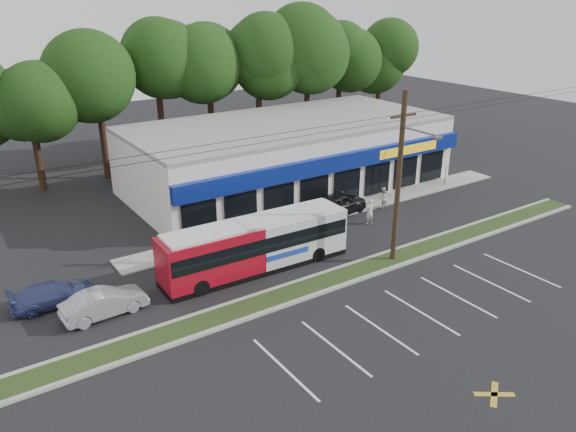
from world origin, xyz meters
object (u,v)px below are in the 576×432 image
(car_silver, at_px, (104,303))
(car_blue, at_px, (53,294))
(car_dark, at_px, (338,204))
(lamp_post, at_px, (400,164))
(sign_post, at_px, (446,168))
(pedestrian_a, at_px, (370,212))
(metrobus, at_px, (256,244))
(utility_pole, at_px, (398,174))
(pedestrian_b, at_px, (383,198))

(car_silver, xyz_separation_m, car_blue, (-1.85, 2.43, -0.07))
(car_dark, bearing_deg, lamp_post, -98.10)
(sign_post, distance_m, pedestrian_a, 10.76)
(car_silver, distance_m, pedestrian_a, 18.62)
(sign_post, distance_m, metrobus, 20.69)
(utility_pole, xyz_separation_m, metrobus, (-7.12, 3.57, -3.82))
(lamp_post, xyz_separation_m, pedestrian_b, (-2.61, -1.05, -1.88))
(car_silver, relative_size, car_blue, 0.99)
(car_blue, bearing_deg, pedestrian_b, -89.60)
(car_dark, height_order, pedestrian_a, pedestrian_a)
(metrobus, distance_m, pedestrian_b, 13.10)
(sign_post, height_order, pedestrian_a, sign_post)
(sign_post, relative_size, car_blue, 0.53)
(lamp_post, relative_size, sign_post, 1.91)
(utility_pole, height_order, pedestrian_b, utility_pole)
(metrobus, height_order, pedestrian_b, metrobus)
(sign_post, bearing_deg, lamp_post, 177.42)
(car_blue, height_order, pedestrian_a, pedestrian_a)
(utility_pole, xyz_separation_m, car_silver, (-15.80, 3.50, -4.73))
(sign_post, xyz_separation_m, metrobus, (-20.28, -4.08, 0.03))
(lamp_post, xyz_separation_m, pedestrian_a, (-5.42, -2.80, -1.79))
(pedestrian_a, bearing_deg, car_blue, -2.11)
(lamp_post, xyz_separation_m, car_blue, (-25.82, -1.94, -2.06))
(utility_pole, bearing_deg, car_blue, 161.42)
(lamp_post, height_order, pedestrian_a, lamp_post)
(car_dark, bearing_deg, metrobus, 102.84)
(metrobus, distance_m, car_silver, 8.73)
(lamp_post, xyz_separation_m, metrobus, (-15.28, -4.30, -1.08))
(car_blue, relative_size, pedestrian_b, 2.65)
(sign_post, bearing_deg, car_dark, -179.62)
(sign_post, height_order, car_silver, sign_post)
(metrobus, bearing_deg, pedestrian_b, 15.77)
(lamp_post, xyz_separation_m, car_dark, (-6.18, -0.30, -1.86))
(sign_post, bearing_deg, pedestrian_b, -173.80)
(car_blue, bearing_deg, sign_post, -88.61)
(sign_post, relative_size, metrobus, 0.20)
(utility_pole, distance_m, pedestrian_a, 7.33)
(lamp_post, relative_size, car_dark, 0.89)
(car_silver, bearing_deg, pedestrian_a, -88.80)
(car_silver, distance_m, pedestrian_b, 21.61)
(sign_post, bearing_deg, metrobus, -168.64)
(sign_post, bearing_deg, pedestrian_a, -166.12)
(sign_post, height_order, pedestrian_b, sign_post)
(lamp_post, bearing_deg, utility_pole, -136.05)
(lamp_post, bearing_deg, metrobus, -164.29)
(car_dark, relative_size, pedestrian_b, 3.04)
(metrobus, height_order, car_silver, metrobus)
(utility_pole, bearing_deg, lamp_post, 43.95)
(metrobus, bearing_deg, car_silver, -178.11)
(metrobus, xyz_separation_m, pedestrian_b, (12.67, 3.25, -0.80))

